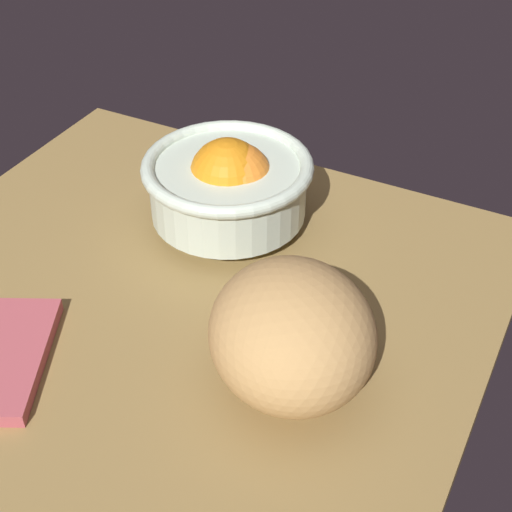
% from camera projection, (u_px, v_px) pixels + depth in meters
% --- Properties ---
extents(ground_plane, '(0.84, 0.66, 0.03)m').
position_uv_depth(ground_plane, '(117.00, 373.00, 0.74)').
color(ground_plane, olive).
extents(fruit_bowl, '(0.20, 0.20, 0.11)m').
position_uv_depth(fruit_bowl, '(229.00, 182.00, 0.87)').
color(fruit_bowl, silver).
rests_on(fruit_bowl, ground).
extents(bread_loaf, '(0.23, 0.22, 0.12)m').
position_uv_depth(bread_loaf, '(292.00, 334.00, 0.67)').
color(bread_loaf, tan).
rests_on(bread_loaf, ground).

